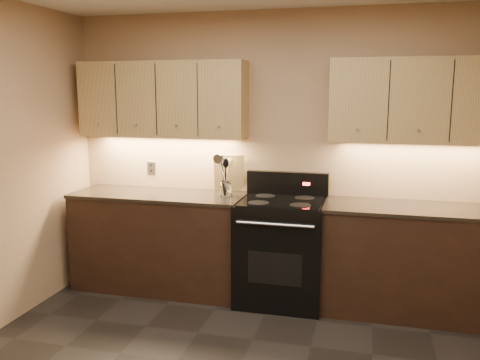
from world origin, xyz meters
name	(u,v)px	position (x,y,z in m)	size (l,w,h in m)	color
wall_back	(280,154)	(0.00, 2.00, 1.30)	(4.00, 0.04, 2.60)	tan
counter_left	(160,241)	(-1.10, 1.70, 0.47)	(1.62, 0.62, 0.93)	black
counter_right	(410,260)	(1.18, 1.70, 0.47)	(1.46, 0.62, 0.93)	black
stove	(281,249)	(0.08, 1.68, 0.48)	(0.76, 0.68, 1.14)	black
upper_cab_left	(162,99)	(-1.10, 1.85, 1.80)	(1.60, 0.30, 0.70)	tan
upper_cab_right	(418,101)	(1.18, 1.85, 1.80)	(1.44, 0.30, 0.70)	tan
outlet_plate	(151,168)	(-1.30, 1.99, 1.12)	(0.09, 0.01, 0.12)	#B2B5BA
utensil_crock	(226,189)	(-0.46, 1.75, 0.99)	(0.12, 0.12, 0.13)	white
cutting_board	(229,173)	(-0.48, 1.95, 1.11)	(0.29, 0.02, 0.37)	#D6B673
wooden_spoon	(222,176)	(-0.49, 1.74, 1.11)	(0.06, 0.06, 0.33)	#D6B673
black_spoon	(225,176)	(-0.47, 1.77, 1.11)	(0.06, 0.06, 0.32)	black
black_turner	(225,174)	(-0.46, 1.72, 1.14)	(0.08, 0.08, 0.38)	black
steel_spatula	(228,174)	(-0.44, 1.77, 1.13)	(0.08, 0.08, 0.37)	silver
steel_skimmer	(230,175)	(-0.42, 1.74, 1.13)	(0.09, 0.09, 0.37)	silver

